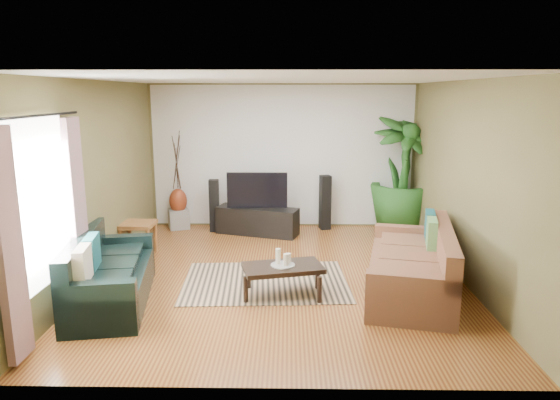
{
  "coord_description": "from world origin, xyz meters",
  "views": [
    {
      "loc": [
        0.12,
        -6.66,
        2.53
      ],
      "look_at": [
        0.0,
        0.2,
        1.05
      ],
      "focal_mm": 32.0,
      "sensor_mm": 36.0,
      "label": 1
    }
  ],
  "objects_px": {
    "sofa_left": "(111,269)",
    "vase": "(178,201)",
    "coffee_table": "(283,281)",
    "speaker_left": "(214,206)",
    "side_table": "(139,239)",
    "potted_plant": "(402,173)",
    "speaker_right": "(325,202)",
    "sofa_right": "(410,260)",
    "television": "(257,190)",
    "pedestal": "(179,219)",
    "tv_stand": "(257,221)"
  },
  "relations": [
    {
      "from": "speaker_right",
      "to": "sofa_right",
      "type": "bearing_deg",
      "value": -87.13
    },
    {
      "from": "coffee_table",
      "to": "pedestal",
      "type": "bearing_deg",
      "value": 108.23
    },
    {
      "from": "sofa_left",
      "to": "side_table",
      "type": "relative_size",
      "value": 3.61
    },
    {
      "from": "speaker_right",
      "to": "vase",
      "type": "distance_m",
      "value": 2.77
    },
    {
      "from": "speaker_right",
      "to": "side_table",
      "type": "height_order",
      "value": "speaker_right"
    },
    {
      "from": "speaker_left",
      "to": "potted_plant",
      "type": "height_order",
      "value": "potted_plant"
    },
    {
      "from": "television",
      "to": "tv_stand",
      "type": "bearing_deg",
      "value": -90.0
    },
    {
      "from": "speaker_right",
      "to": "potted_plant",
      "type": "bearing_deg",
      "value": -13.4
    },
    {
      "from": "speaker_right",
      "to": "pedestal",
      "type": "xyz_separation_m",
      "value": [
        -2.77,
        0.0,
        -0.33
      ]
    },
    {
      "from": "vase",
      "to": "side_table",
      "type": "xyz_separation_m",
      "value": [
        -0.29,
        -1.62,
        -0.26
      ]
    },
    {
      "from": "tv_stand",
      "to": "television",
      "type": "relative_size",
      "value": 1.36
    },
    {
      "from": "speaker_left",
      "to": "pedestal",
      "type": "distance_m",
      "value": 0.8
    },
    {
      "from": "sofa_left",
      "to": "television",
      "type": "bearing_deg",
      "value": -36.81
    },
    {
      "from": "speaker_left",
      "to": "pedestal",
      "type": "bearing_deg",
      "value": 161.11
    },
    {
      "from": "coffee_table",
      "to": "side_table",
      "type": "relative_size",
      "value": 1.85
    },
    {
      "from": "speaker_right",
      "to": "coffee_table",
      "type": "bearing_deg",
      "value": -116.69
    },
    {
      "from": "tv_stand",
      "to": "speaker_left",
      "type": "bearing_deg",
      "value": -175.75
    },
    {
      "from": "television",
      "to": "vase",
      "type": "xyz_separation_m",
      "value": [
        -1.52,
        0.36,
        -0.28
      ]
    },
    {
      "from": "side_table",
      "to": "speaker_left",
      "type": "bearing_deg",
      "value": 55.07
    },
    {
      "from": "coffee_table",
      "to": "side_table",
      "type": "height_order",
      "value": "side_table"
    },
    {
      "from": "potted_plant",
      "to": "pedestal",
      "type": "distance_m",
      "value": 4.29
    },
    {
      "from": "sofa_left",
      "to": "vase",
      "type": "bearing_deg",
      "value": -10.67
    },
    {
      "from": "speaker_left",
      "to": "sofa_left",
      "type": "bearing_deg",
      "value": -107.23
    },
    {
      "from": "potted_plant",
      "to": "vase",
      "type": "bearing_deg",
      "value": 180.0
    },
    {
      "from": "coffee_table",
      "to": "speaker_left",
      "type": "height_order",
      "value": "speaker_left"
    },
    {
      "from": "sofa_left",
      "to": "vase",
      "type": "height_order",
      "value": "sofa_left"
    },
    {
      "from": "coffee_table",
      "to": "speaker_left",
      "type": "relative_size",
      "value": 1.02
    },
    {
      "from": "sofa_right",
      "to": "coffee_table",
      "type": "bearing_deg",
      "value": -71.39
    },
    {
      "from": "tv_stand",
      "to": "sofa_right",
      "type": "bearing_deg",
      "value": -33.56
    },
    {
      "from": "coffee_table",
      "to": "sofa_right",
      "type": "bearing_deg",
      "value": -7.71
    },
    {
      "from": "tv_stand",
      "to": "speaker_right",
      "type": "distance_m",
      "value": 1.34
    },
    {
      "from": "television",
      "to": "side_table",
      "type": "relative_size",
      "value": 2.04
    },
    {
      "from": "sofa_left",
      "to": "speaker_right",
      "type": "bearing_deg",
      "value": -49.04
    },
    {
      "from": "tv_stand",
      "to": "side_table",
      "type": "bearing_deg",
      "value": -128.08
    },
    {
      "from": "speaker_left",
      "to": "pedestal",
      "type": "height_order",
      "value": "speaker_left"
    },
    {
      "from": "sofa_right",
      "to": "tv_stand",
      "type": "height_order",
      "value": "sofa_right"
    },
    {
      "from": "sofa_left",
      "to": "tv_stand",
      "type": "bearing_deg",
      "value": -36.97
    },
    {
      "from": "side_table",
      "to": "sofa_right",
      "type": "bearing_deg",
      "value": -19.67
    },
    {
      "from": "coffee_table",
      "to": "television",
      "type": "relative_size",
      "value": 0.91
    },
    {
      "from": "sofa_right",
      "to": "television",
      "type": "relative_size",
      "value": 2.05
    },
    {
      "from": "speaker_left",
      "to": "vase",
      "type": "height_order",
      "value": "speaker_left"
    },
    {
      "from": "coffee_table",
      "to": "potted_plant",
      "type": "relative_size",
      "value": 0.46
    },
    {
      "from": "vase",
      "to": "speaker_left",
      "type": "bearing_deg",
      "value": -15.23
    },
    {
      "from": "coffee_table",
      "to": "potted_plant",
      "type": "xyz_separation_m",
      "value": [
        2.18,
        3.21,
        0.87
      ]
    },
    {
      "from": "coffee_table",
      "to": "pedestal",
      "type": "height_order",
      "value": "coffee_table"
    },
    {
      "from": "sofa_right",
      "to": "vase",
      "type": "bearing_deg",
      "value": -117.22
    },
    {
      "from": "sofa_right",
      "to": "tv_stand",
      "type": "distance_m",
      "value": 3.41
    },
    {
      "from": "sofa_left",
      "to": "speaker_right",
      "type": "distance_m",
      "value": 4.47
    },
    {
      "from": "television",
      "to": "potted_plant",
      "type": "distance_m",
      "value": 2.71
    },
    {
      "from": "speaker_right",
      "to": "sofa_left",
      "type": "bearing_deg",
      "value": -142.98
    }
  ]
}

